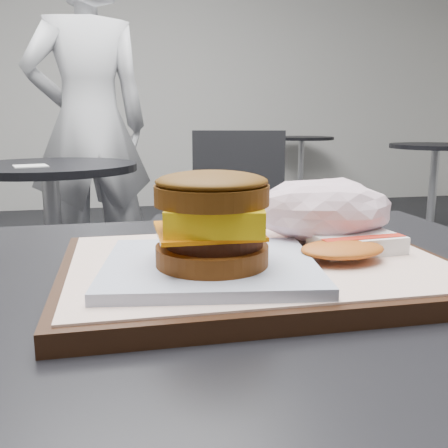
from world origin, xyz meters
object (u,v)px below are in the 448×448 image
(customer_table, at_px, (201,442))
(serving_tray, at_px, (257,268))
(neighbor_chair, at_px, (211,216))
(neighbor_table, at_px, (53,212))
(hash_brown, at_px, (350,246))
(breakfast_sandwich, at_px, (212,231))
(crumpled_wrapper, at_px, (323,210))
(patron, at_px, (89,125))

(customer_table, height_order, serving_tray, serving_tray)
(neighbor_chair, bearing_deg, neighbor_table, 179.12)
(customer_table, relative_size, neighbor_table, 1.07)
(hash_brown, bearing_deg, neighbor_table, 106.74)
(serving_tray, distance_m, breakfast_sandwich, 0.08)
(crumpled_wrapper, bearing_deg, serving_tray, -147.35)
(neighbor_chair, bearing_deg, customer_table, -100.84)
(customer_table, xyz_separation_m, hash_brown, (0.15, -0.02, 0.22))
(crumpled_wrapper, height_order, neighbor_table, crumpled_wrapper)
(hash_brown, bearing_deg, breakfast_sandwich, -168.55)
(breakfast_sandwich, distance_m, crumpled_wrapper, 0.18)
(neighbor_table, bearing_deg, hash_brown, -73.26)
(patron, bearing_deg, serving_tray, 83.01)
(neighbor_table, bearing_deg, serving_tray, -76.25)
(breakfast_sandwich, bearing_deg, neighbor_chair, 79.61)
(customer_table, height_order, breakfast_sandwich, breakfast_sandwich)
(neighbor_table, xyz_separation_m, patron, (0.13, 0.66, 0.35))
(customer_table, relative_size, patron, 0.45)
(hash_brown, height_order, neighbor_table, hash_brown)
(customer_table, height_order, crumpled_wrapper, crumpled_wrapper)
(neighbor_table, bearing_deg, patron, 78.74)
(breakfast_sandwich, xyz_separation_m, patron, (-0.22, 2.36, 0.07))
(neighbor_table, bearing_deg, customer_table, -78.02)
(breakfast_sandwich, relative_size, neighbor_table, 0.28)
(serving_tray, distance_m, crumpled_wrapper, 0.12)
(serving_tray, bearing_deg, customer_table, 168.08)
(customer_table, relative_size, neighbor_chair, 0.91)
(breakfast_sandwich, bearing_deg, patron, 95.37)
(neighbor_chair, bearing_deg, hash_brown, -95.55)
(neighbor_chair, distance_m, patron, 0.94)
(customer_table, height_order, neighbor_chair, neighbor_chair)
(breakfast_sandwich, xyz_separation_m, hash_brown, (0.15, 0.03, -0.03))
(hash_brown, distance_m, neighbor_table, 1.76)
(serving_tray, height_order, neighbor_table, serving_tray)
(serving_tray, relative_size, neighbor_chair, 0.43)
(serving_tray, distance_m, neighbor_table, 1.73)
(breakfast_sandwich, relative_size, crumpled_wrapper, 1.33)
(serving_tray, bearing_deg, hash_brown, -5.11)
(serving_tray, xyz_separation_m, crumpled_wrapper, (0.09, 0.06, 0.05))
(breakfast_sandwich, height_order, neighbor_chair, breakfast_sandwich)
(customer_table, bearing_deg, crumpled_wrapper, 17.83)
(hash_brown, height_order, neighbor_chair, neighbor_chair)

